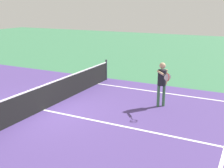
{
  "coord_description": "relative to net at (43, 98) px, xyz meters",
  "views": [
    {
      "loc": [
        -7.74,
        -6.81,
        3.81
      ],
      "look_at": [
        1.2,
        -2.27,
        1.0
      ],
      "focal_mm": 45.64,
      "sensor_mm": 36.0,
      "label": 1
    }
  ],
  "objects": [
    {
      "name": "line_center_service",
      "position": [
        0.0,
        -3.2,
        -0.49
      ],
      "size": [
        0.1,
        6.4,
        0.01
      ],
      "primitive_type": "cube",
      "color": "white",
      "rests_on": "ground_plane"
    },
    {
      "name": "ground_plane",
      "position": [
        0.0,
        0.0,
        -0.49
      ],
      "size": [
        60.0,
        60.0,
        0.0
      ],
      "primitive_type": "plane",
      "color": "#38724C"
    },
    {
      "name": "net",
      "position": [
        0.0,
        0.0,
        0.0
      ],
      "size": [
        10.08,
        0.09,
        1.07
      ],
      "color": "#33383D",
      "rests_on": "ground_plane"
    },
    {
      "name": "player_near",
      "position": [
        2.37,
        -3.79,
        0.58
      ],
      "size": [
        1.11,
        0.71,
        1.72
      ],
      "color": "#3F7247",
      "rests_on": "ground_plane"
    },
    {
      "name": "court_surface_inbounds",
      "position": [
        0.0,
        0.0,
        -0.49
      ],
      "size": [
        10.62,
        24.4,
        0.0
      ],
      "primitive_type": "cube",
      "color": "#4C387A",
      "rests_on": "ground_plane"
    }
  ]
}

